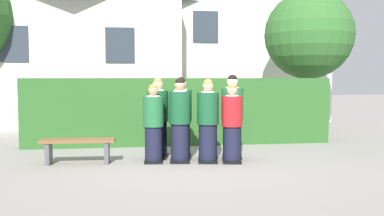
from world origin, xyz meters
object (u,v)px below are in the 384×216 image
at_px(student_rear_row_1, 181,120).
at_px(student_front_row_2, 208,123).
at_px(student_rear_row_0, 158,120).
at_px(student_in_red_blazer, 232,125).
at_px(student_rear_row_3, 232,118).
at_px(student_front_row_1, 180,122).
at_px(student_front_row_0, 153,125).
at_px(wooden_bench, 78,146).
at_px(student_rear_row_2, 208,122).

bearing_deg(student_rear_row_1, student_front_row_2, -47.39).
relative_size(student_front_row_2, student_rear_row_0, 0.99).
xyz_separation_m(student_in_red_blazer, student_rear_row_3, (0.11, 0.45, 0.09)).
distance_m(student_front_row_1, student_rear_row_0, 0.62).
height_order(student_front_row_0, student_rear_row_3, student_rear_row_3).
xyz_separation_m(student_rear_row_0, wooden_bench, (-1.57, -0.38, -0.44)).
bearing_deg(wooden_bench, student_front_row_1, -2.84).
xyz_separation_m(student_rear_row_0, student_rear_row_3, (1.51, -0.22, 0.03)).
relative_size(student_rear_row_0, student_rear_row_1, 0.99).
relative_size(student_front_row_0, student_front_row_2, 0.94).
distance_m(student_rear_row_0, student_rear_row_1, 0.48).
bearing_deg(student_in_red_blazer, student_rear_row_2, 125.60).
distance_m(student_rear_row_1, student_rear_row_3, 1.05).
bearing_deg(wooden_bench, student_front_row_2, -4.44).
relative_size(student_front_row_0, student_rear_row_1, 0.92).
bearing_deg(student_rear_row_2, student_rear_row_3, -9.29).
relative_size(student_rear_row_2, student_rear_row_3, 0.91).
relative_size(student_front_row_0, student_rear_row_0, 0.93).
xyz_separation_m(student_in_red_blazer, student_rear_row_2, (-0.38, 0.53, 0.01)).
bearing_deg(student_front_row_2, student_in_red_blazer, -12.06).
relative_size(student_front_row_1, student_rear_row_2, 1.05).
bearing_deg(student_in_red_blazer, wooden_bench, 174.36).
height_order(student_rear_row_2, wooden_bench, student_rear_row_2).
bearing_deg(student_rear_row_3, student_in_red_blazer, -104.11).
height_order(student_in_red_blazer, student_rear_row_1, student_rear_row_1).
height_order(student_front_row_1, student_rear_row_2, student_front_row_1).
bearing_deg(student_rear_row_0, wooden_bench, -166.45).
distance_m(student_front_row_0, student_front_row_1, 0.52).
bearing_deg(student_rear_row_3, student_rear_row_2, 170.71).
relative_size(student_rear_row_2, wooden_bench, 1.11).
distance_m(student_rear_row_1, student_rear_row_2, 0.56).
height_order(student_rear_row_0, wooden_bench, student_rear_row_0).
bearing_deg(student_front_row_2, student_rear_row_0, 148.64).
xyz_separation_m(student_rear_row_0, student_rear_row_2, (1.02, -0.14, -0.04)).
bearing_deg(student_rear_row_3, student_front_row_2, -148.54).
bearing_deg(student_in_red_blazer, student_front_row_0, 171.45).
bearing_deg(student_rear_row_2, student_front_row_2, -100.67).
relative_size(student_in_red_blazer, student_rear_row_2, 0.98).
height_order(student_in_red_blazer, student_rear_row_3, student_rear_row_3).
height_order(student_front_row_2, student_in_red_blazer, student_front_row_2).
height_order(student_front_row_1, student_rear_row_1, student_rear_row_1).
height_order(student_in_red_blazer, student_rear_row_0, student_rear_row_0).
height_order(student_rear_row_1, wooden_bench, student_rear_row_1).
xyz_separation_m(student_front_row_2, student_rear_row_2, (0.08, 0.43, -0.03)).
bearing_deg(student_in_red_blazer, student_rear_row_0, 154.39).
height_order(student_front_row_0, student_front_row_1, student_front_row_1).
bearing_deg(wooden_bench, student_front_row_0, -2.55).
bearing_deg(student_in_red_blazer, student_front_row_2, 167.94).
bearing_deg(student_rear_row_2, student_front_row_0, -165.21).
bearing_deg(student_front_row_1, student_rear_row_1, 80.24).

